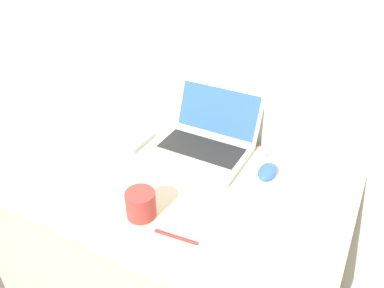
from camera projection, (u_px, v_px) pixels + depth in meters
The scene contains 8 objects.
wall_back at pixel (221, 7), 1.33m from camera, with size 7.00×0.04×2.50m.
desk at pixel (170, 253), 1.51m from camera, with size 1.22×0.73×0.75m.
laptop at pixel (206, 137), 1.46m from camera, with size 0.36×0.34×0.23m.
drink_cup at pixel (141, 204), 1.14m from camera, with size 0.09×0.09×0.09m.
computer_mouse at pixel (267, 172), 1.32m from camera, with size 0.07×0.11×0.04m.
external_keyboard at pixel (102, 130), 1.58m from camera, with size 0.43×0.15×0.02m.
usb_stick at pixel (266, 153), 1.44m from camera, with size 0.02×0.06×0.01m.
pen at pixel (176, 237), 1.09m from camera, with size 0.14×0.02×0.01m.
Camera 1 is at (0.56, -0.50, 1.57)m, focal length 35.00 mm.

